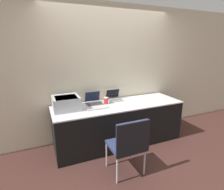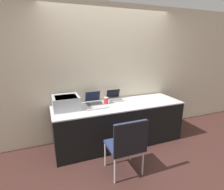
% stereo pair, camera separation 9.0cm
% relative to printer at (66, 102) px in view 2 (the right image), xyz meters
% --- Properties ---
extents(ground_plane, '(14.00, 14.00, 0.00)m').
position_rel_printer_xyz_m(ground_plane, '(0.95, -0.47, -0.90)').
color(ground_plane, '#472823').
extents(wall_back, '(8.00, 0.05, 2.60)m').
position_rel_printer_xyz_m(wall_back, '(0.95, 0.33, 0.40)').
color(wall_back, beige).
rests_on(wall_back, ground_plane).
extents(table, '(2.43, 0.76, 0.78)m').
position_rel_printer_xyz_m(table, '(0.95, -0.10, -0.51)').
color(table, black).
rests_on(table, ground_plane).
extents(printer, '(0.44, 0.42, 0.23)m').
position_rel_printer_xyz_m(printer, '(0.00, 0.00, 0.00)').
color(printer, '#B2B7BC').
rests_on(printer, table).
extents(laptop_left, '(0.29, 0.28, 0.22)m').
position_rel_printer_xyz_m(laptop_left, '(0.52, 0.10, -0.07)').
color(laptop_left, '#4C4C51').
rests_on(laptop_left, table).
extents(laptop_right, '(0.30, 0.27, 0.21)m').
position_rel_printer_xyz_m(laptop_right, '(0.96, 0.16, -0.07)').
color(laptop_right, '#B7B7BC').
rests_on(laptop_right, table).
extents(external_keyboard, '(0.39, 0.17, 0.02)m').
position_rel_printer_xyz_m(external_keyboard, '(0.50, -0.16, -0.11)').
color(external_keyboard, silver).
rests_on(external_keyboard, table).
extents(coffee_cup, '(0.08, 0.08, 0.12)m').
position_rel_printer_xyz_m(coffee_cup, '(0.73, 0.01, -0.06)').
color(coffee_cup, red).
rests_on(coffee_cup, table).
extents(chair, '(0.50, 0.45, 0.88)m').
position_rel_printer_xyz_m(chair, '(0.67, -1.01, -0.35)').
color(chair, navy).
rests_on(chair, ground_plane).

